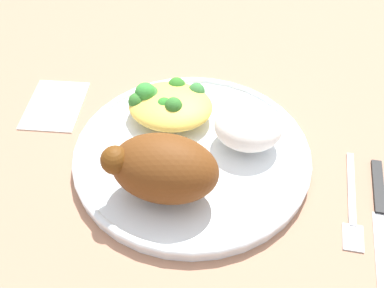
{
  "coord_description": "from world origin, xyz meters",
  "views": [
    {
      "loc": [
        -0.08,
        0.4,
        0.45
      ],
      "look_at": [
        0.0,
        0.0,
        0.03
      ],
      "focal_mm": 46.02,
      "sensor_mm": 36.0,
      "label": 1
    }
  ],
  "objects_px": {
    "plate": "(192,155)",
    "rice_pile": "(248,127)",
    "mac_cheese_with_broccoli": "(168,103)",
    "fork": "(352,204)",
    "knife": "(381,211)",
    "roasted_chicken": "(163,168)",
    "napkin": "(55,105)"
  },
  "relations": [
    {
      "from": "plate",
      "to": "rice_pile",
      "type": "xyz_separation_m",
      "value": [
        -0.06,
        -0.03,
        0.03
      ]
    },
    {
      "from": "mac_cheese_with_broccoli",
      "to": "fork",
      "type": "xyz_separation_m",
      "value": [
        -0.23,
        0.09,
        -0.03
      ]
    },
    {
      "from": "fork",
      "to": "rice_pile",
      "type": "bearing_deg",
      "value": -25.81
    },
    {
      "from": "rice_pile",
      "to": "fork",
      "type": "height_order",
      "value": "rice_pile"
    },
    {
      "from": "rice_pile",
      "to": "mac_cheese_with_broccoli",
      "type": "xyz_separation_m",
      "value": [
        0.11,
        -0.03,
        -0.01
      ]
    },
    {
      "from": "plate",
      "to": "knife",
      "type": "relative_size",
      "value": 1.52
    },
    {
      "from": "plate",
      "to": "mac_cheese_with_broccoli",
      "type": "height_order",
      "value": "mac_cheese_with_broccoli"
    },
    {
      "from": "mac_cheese_with_broccoli",
      "to": "fork",
      "type": "bearing_deg",
      "value": 158.57
    },
    {
      "from": "roasted_chicken",
      "to": "knife",
      "type": "distance_m",
      "value": 0.25
    },
    {
      "from": "fork",
      "to": "knife",
      "type": "bearing_deg",
      "value": 172.22
    },
    {
      "from": "roasted_chicken",
      "to": "fork",
      "type": "bearing_deg",
      "value": -170.57
    },
    {
      "from": "fork",
      "to": "roasted_chicken",
      "type": "bearing_deg",
      "value": 9.43
    },
    {
      "from": "mac_cheese_with_broccoli",
      "to": "knife",
      "type": "height_order",
      "value": "mac_cheese_with_broccoli"
    },
    {
      "from": "napkin",
      "to": "plate",
      "type": "bearing_deg",
      "value": 163.01
    },
    {
      "from": "fork",
      "to": "napkin",
      "type": "height_order",
      "value": "fork"
    },
    {
      "from": "plate",
      "to": "napkin",
      "type": "relative_size",
      "value": 2.83
    },
    {
      "from": "napkin",
      "to": "roasted_chicken",
      "type": "bearing_deg",
      "value": 145.01
    },
    {
      "from": "mac_cheese_with_broccoli",
      "to": "knife",
      "type": "distance_m",
      "value": 0.28
    },
    {
      "from": "plate",
      "to": "napkin",
      "type": "distance_m",
      "value": 0.21
    },
    {
      "from": "rice_pile",
      "to": "napkin",
      "type": "height_order",
      "value": "rice_pile"
    },
    {
      "from": "plate",
      "to": "knife",
      "type": "xyz_separation_m",
      "value": [
        -0.22,
        0.04,
        -0.01
      ]
    },
    {
      "from": "rice_pile",
      "to": "knife",
      "type": "bearing_deg",
      "value": 157.4
    },
    {
      "from": "fork",
      "to": "napkin",
      "type": "distance_m",
      "value": 0.41
    },
    {
      "from": "mac_cheese_with_broccoli",
      "to": "knife",
      "type": "xyz_separation_m",
      "value": [
        -0.27,
        0.1,
        -0.03
      ]
    },
    {
      "from": "roasted_chicken",
      "to": "rice_pile",
      "type": "xyz_separation_m",
      "value": [
        -0.08,
        -0.1,
        -0.01
      ]
    },
    {
      "from": "roasted_chicken",
      "to": "fork",
      "type": "relative_size",
      "value": 0.87
    },
    {
      "from": "rice_pile",
      "to": "napkin",
      "type": "relative_size",
      "value": 0.8
    },
    {
      "from": "rice_pile",
      "to": "knife",
      "type": "distance_m",
      "value": 0.18
    },
    {
      "from": "rice_pile",
      "to": "knife",
      "type": "xyz_separation_m",
      "value": [
        -0.16,
        0.07,
        -0.04
      ]
    },
    {
      "from": "mac_cheese_with_broccoli",
      "to": "plate",
      "type": "bearing_deg",
      "value": 126.09
    },
    {
      "from": "roasted_chicken",
      "to": "napkin",
      "type": "height_order",
      "value": "roasted_chicken"
    },
    {
      "from": "plate",
      "to": "roasted_chicken",
      "type": "distance_m",
      "value": 0.08
    }
  ]
}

